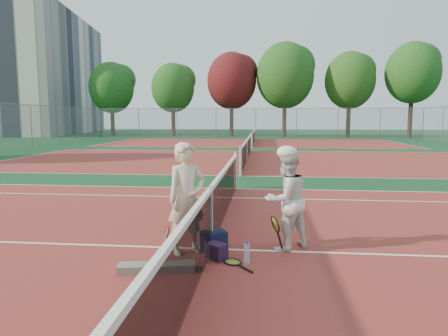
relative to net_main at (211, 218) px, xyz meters
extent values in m
plane|color=#103B1E|center=(0.00, 0.00, -0.51)|extent=(130.00, 130.00, 0.00)
cube|color=maroon|center=(0.00, 0.00, -0.51)|extent=(23.77, 10.97, 0.01)
cube|color=maroon|center=(0.00, 13.50, -0.51)|extent=(23.77, 10.97, 0.01)
cube|color=maroon|center=(0.00, 27.00, -0.51)|extent=(23.77, 10.97, 0.01)
cube|color=beige|center=(-28.00, 44.00, 6.99)|extent=(12.96, 23.18, 15.00)
imported|color=beige|center=(-0.35, -0.20, 0.35)|extent=(0.75, 0.72, 1.72)
imported|color=white|center=(1.18, 0.15, 0.29)|extent=(0.98, 0.95, 1.60)
cube|color=black|center=(0.05, -0.04, -0.36)|extent=(0.46, 0.41, 0.31)
cube|color=black|center=(0.14, -0.44, -0.39)|extent=(0.36, 0.35, 0.24)
cube|color=#68625E|center=(-0.62, -0.99, -0.45)|extent=(1.08, 0.44, 0.11)
cylinder|color=#C6E3FB|center=(0.59, -0.59, -0.36)|extent=(0.09, 0.09, 0.30)
cylinder|color=#382314|center=(-16.17, 37.62, 1.64)|extent=(0.44, 0.44, 4.30)
ellipsoid|color=#194D16|center=(-16.17, 37.62, 4.87)|extent=(4.92, 4.92, 5.65)
cylinder|color=#382314|center=(-9.18, 37.56, 1.61)|extent=(0.44, 0.44, 4.25)
ellipsoid|color=#1B4F16|center=(-9.18, 37.56, 4.80)|extent=(4.68, 4.68, 5.39)
cylinder|color=#382314|center=(-2.72, 37.70, 1.90)|extent=(0.44, 0.44, 4.81)
ellipsoid|color=#4E1012|center=(-2.72, 37.70, 5.51)|extent=(5.32, 5.32, 6.12)
cylinder|color=#382314|center=(2.97, 37.11, 2.07)|extent=(0.44, 0.44, 5.17)
ellipsoid|color=#1C4D16|center=(2.97, 37.11, 5.95)|extent=(6.03, 6.03, 6.93)
cylinder|color=#382314|center=(9.69, 37.41, 1.86)|extent=(0.44, 0.44, 4.74)
ellipsoid|color=#224E16|center=(9.69, 37.41, 5.42)|extent=(5.18, 5.18, 5.95)
cylinder|color=#382314|center=(15.76, 36.84, 2.12)|extent=(0.44, 0.44, 5.27)
ellipsoid|color=#1B4E16|center=(15.76, 36.84, 6.07)|extent=(5.39, 5.39, 6.20)
camera|label=1|loc=(0.82, -6.12, 1.59)|focal=32.00mm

